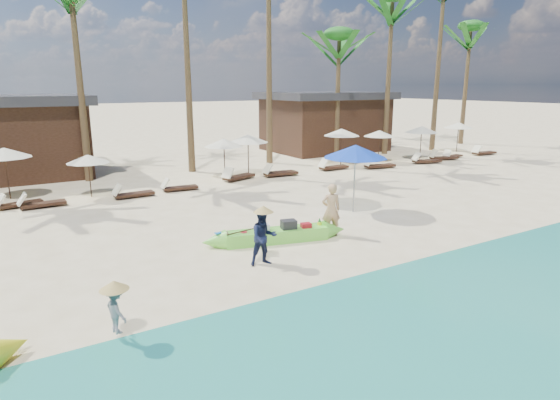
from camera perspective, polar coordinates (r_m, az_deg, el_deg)
ground at (r=14.09m, az=1.30°, el=-6.20°), size 240.00×240.00×0.00m
wet_sand_strip at (r=10.56m, az=16.34°, el=-13.96°), size 240.00×4.50×0.01m
green_canoe at (r=14.81m, az=-0.47°, el=-4.26°), size 5.18×1.57×0.67m
tourist at (r=15.34m, az=6.24°, el=-1.19°), size 0.74×0.60×1.74m
vendor_green at (r=12.80m, az=-2.01°, el=-4.60°), size 0.85×0.71×1.56m
vendor_yellow at (r=9.69m, az=-19.34°, el=-12.50°), size 0.50×0.69×0.95m
blue_umbrella at (r=18.05m, az=9.18°, el=5.87°), size 2.44×2.44×2.63m
resort_parasol_4 at (r=23.18m, az=-30.60°, el=4.99°), size 2.18×2.18×2.24m
lounger_4_left at (r=21.64m, az=-29.36°, el=-0.32°), size 1.75×0.82×0.57m
lounger_4_right at (r=21.16m, az=-27.26°, el=-0.33°), size 1.79×0.62×0.60m
resort_parasol_5 at (r=22.02m, az=-22.38°, el=4.66°), size 1.83×1.83×1.89m
lounger_5_left at (r=21.51m, az=-17.68°, el=0.78°), size 1.79×0.63×0.60m
resort_parasol_6 at (r=24.48m, az=-6.86°, el=6.95°), size 2.07×2.07×2.13m
lounger_6_left at (r=22.35m, az=-12.36°, el=1.56°), size 1.71×0.66×0.57m
lounger_6_right at (r=24.37m, az=-5.26°, el=2.91°), size 2.03×1.22×0.66m
resort_parasol_7 at (r=25.36m, az=-3.93°, el=7.49°), size 2.18×2.18×2.25m
lounger_7_left at (r=25.65m, az=-0.26°, el=3.47°), size 1.80×0.76×0.59m
lounger_7_right at (r=25.30m, az=-0.16°, el=3.38°), size 1.98×0.73×0.66m
resort_parasol_8 at (r=28.75m, az=7.53°, el=8.19°), size 2.19×2.19×2.26m
lounger_8_left at (r=27.39m, az=6.36°, el=4.08°), size 1.85×0.58×0.63m
resort_parasol_9 at (r=30.43m, az=12.03°, el=7.94°), size 1.98×1.98×2.04m
lounger_9_left at (r=28.34m, az=11.85°, el=4.22°), size 2.01×0.95×0.66m
lounger_9_right at (r=30.88m, az=17.28°, el=4.66°), size 1.97×1.07×0.64m
resort_parasol_10 at (r=32.14m, az=16.90°, el=8.25°), size 2.16×2.16×2.22m
lounger_10_left at (r=32.63m, az=19.14°, el=4.99°), size 1.98×1.18×0.64m
lounger_10_right at (r=33.69m, az=20.23°, el=5.11°), size 1.70×0.68×0.56m
resort_parasol_11 at (r=37.03m, az=20.96°, el=8.51°), size 2.09×2.09×2.15m
lounger_11_left at (r=36.05m, az=23.50°, el=5.38°), size 1.95×0.75×0.65m
palm_3 at (r=26.00m, az=-24.04°, el=21.04°), size 2.08×2.08×10.52m
palm_6 at (r=32.58m, az=7.20°, el=17.69°), size 2.08×2.08×8.51m
palm_7 at (r=34.55m, az=13.44°, el=20.45°), size 2.08×2.08×11.08m
palm_8 at (r=37.70m, az=19.23°, el=21.32°), size 2.08×2.08×12.70m
palm_9 at (r=42.34m, az=22.12°, el=17.29°), size 2.08×2.08×9.82m
pavilion_east at (r=35.69m, az=5.48°, el=9.59°), size 8.80×6.60×4.30m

